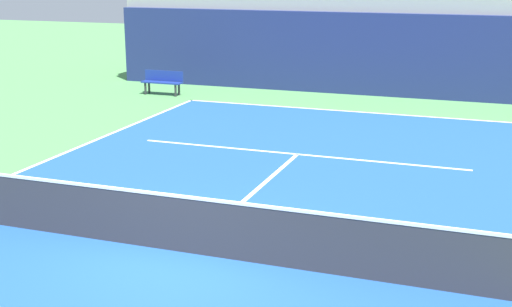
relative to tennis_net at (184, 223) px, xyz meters
name	(u,v)px	position (x,y,z in m)	size (l,w,h in m)	color
ground_plane	(185,253)	(0.00, 0.00, -0.51)	(80.00, 80.00, 0.00)	#4C8C4C
court_surface	(185,253)	(0.00, 0.00, -0.50)	(11.00, 24.00, 0.01)	#1E4C99
baseline_far	(347,111)	(0.00, 11.95, -0.50)	(11.00, 0.10, 0.00)	white
service_line_far	(297,154)	(0.00, 6.40, -0.50)	(8.26, 0.10, 0.00)	white
centre_service_line	(253,193)	(0.00, 3.20, -0.50)	(0.10, 6.40, 0.00)	white
back_wall	(368,54)	(0.00, 15.09, 0.94)	(19.38, 0.30, 2.90)	navy
stands_tier_lower	(375,42)	(0.00, 16.44, 1.23)	(19.38, 2.40, 3.47)	#9E9E99
stands_tier_upper	(386,27)	(0.00, 18.84, 1.58)	(19.38, 2.40, 4.19)	#9E9E99
tennis_net	(184,223)	(0.00, 0.00, 0.00)	(11.08, 0.08, 1.07)	black
player_bench	(163,81)	(-6.89, 12.67, 0.00)	(1.50, 0.40, 0.85)	navy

